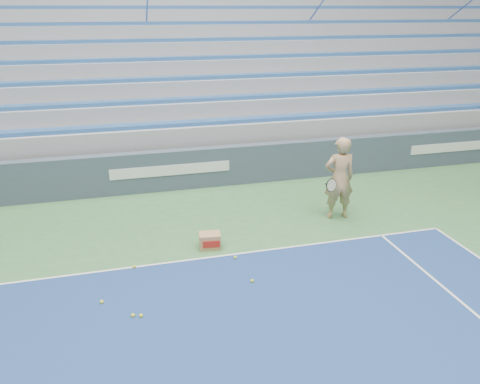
# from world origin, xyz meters

# --- Properties ---
(sponsor_barrier) EXTENTS (30.00, 0.32, 1.10)m
(sponsor_barrier) POSITION_xyz_m (0.00, 15.88, 0.55)
(sponsor_barrier) COLOR #3B495B
(sponsor_barrier) RESTS_ON ground
(bleachers) EXTENTS (31.00, 9.15, 7.30)m
(bleachers) POSITION_xyz_m (0.00, 21.60, 2.36)
(bleachers) COLOR #96989E
(bleachers) RESTS_ON ground
(tennis_player) EXTENTS (0.98, 0.88, 1.96)m
(tennis_player) POSITION_xyz_m (3.58, 13.04, 0.98)
(tennis_player) COLOR tan
(tennis_player) RESTS_ON ground
(ball_box) EXTENTS (0.47, 0.38, 0.33)m
(ball_box) POSITION_xyz_m (0.37, 12.30, 0.16)
(ball_box) COLOR #AD7F53
(ball_box) RESTS_ON ground
(tennis_ball_0) EXTENTS (0.07, 0.07, 0.07)m
(tennis_ball_0) POSITION_xyz_m (-1.78, 10.83, 0.03)
(tennis_ball_0) COLOR yellow
(tennis_ball_0) RESTS_ON ground
(tennis_ball_1) EXTENTS (0.07, 0.07, 0.07)m
(tennis_ball_1) POSITION_xyz_m (-1.19, 11.86, 0.03)
(tennis_ball_1) COLOR yellow
(tennis_ball_1) RESTS_ON ground
(tennis_ball_2) EXTENTS (0.07, 0.07, 0.07)m
(tennis_ball_2) POSITION_xyz_m (-1.29, 10.32, 0.03)
(tennis_ball_2) COLOR yellow
(tennis_ball_2) RESTS_ON ground
(tennis_ball_3) EXTENTS (0.07, 0.07, 0.07)m
(tennis_ball_3) POSITION_xyz_m (0.86, 10.81, 0.03)
(tennis_ball_3) COLOR yellow
(tennis_ball_3) RESTS_ON ground
(tennis_ball_4) EXTENTS (0.07, 0.07, 0.07)m
(tennis_ball_4) POSITION_xyz_m (0.77, 11.72, 0.03)
(tennis_ball_4) COLOR yellow
(tennis_ball_4) RESTS_ON ground
(tennis_ball_5) EXTENTS (0.07, 0.07, 0.07)m
(tennis_ball_5) POSITION_xyz_m (-1.16, 10.27, 0.03)
(tennis_ball_5) COLOR yellow
(tennis_ball_5) RESTS_ON ground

